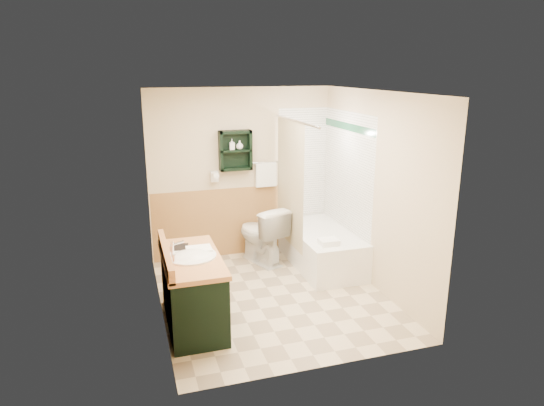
% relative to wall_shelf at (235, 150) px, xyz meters
% --- Properties ---
extents(floor, '(3.00, 3.00, 0.00)m').
position_rel_wall_shelf_xyz_m(floor, '(0.10, -1.41, -1.55)').
color(floor, beige).
rests_on(floor, ground).
extents(back_wall, '(2.60, 0.04, 2.40)m').
position_rel_wall_shelf_xyz_m(back_wall, '(0.10, 0.11, -0.35)').
color(back_wall, beige).
rests_on(back_wall, ground).
extents(left_wall, '(0.04, 3.00, 2.40)m').
position_rel_wall_shelf_xyz_m(left_wall, '(-1.22, -1.41, -0.35)').
color(left_wall, beige).
rests_on(left_wall, ground).
extents(right_wall, '(0.04, 3.00, 2.40)m').
position_rel_wall_shelf_xyz_m(right_wall, '(1.42, -1.41, -0.35)').
color(right_wall, beige).
rests_on(right_wall, ground).
extents(ceiling, '(2.60, 3.00, 0.04)m').
position_rel_wall_shelf_xyz_m(ceiling, '(0.10, -1.41, 0.87)').
color(ceiling, white).
rests_on(ceiling, back_wall).
extents(wainscot_left, '(2.98, 2.98, 1.00)m').
position_rel_wall_shelf_xyz_m(wainscot_left, '(-1.19, -1.41, -1.05)').
color(wainscot_left, tan).
rests_on(wainscot_left, left_wall).
extents(wainscot_back, '(2.58, 2.58, 1.00)m').
position_rel_wall_shelf_xyz_m(wainscot_back, '(0.10, 0.08, -1.05)').
color(wainscot_back, tan).
rests_on(wainscot_back, back_wall).
extents(mirror_frame, '(1.30, 1.30, 1.00)m').
position_rel_wall_shelf_xyz_m(mirror_frame, '(-1.17, -1.96, -0.05)').
color(mirror_frame, brown).
rests_on(mirror_frame, left_wall).
extents(mirror_glass, '(1.20, 1.20, 0.90)m').
position_rel_wall_shelf_xyz_m(mirror_glass, '(-1.17, -1.96, -0.05)').
color(mirror_glass, white).
rests_on(mirror_glass, left_wall).
extents(tile_right, '(1.50, 1.50, 2.10)m').
position_rel_wall_shelf_xyz_m(tile_right, '(1.38, -0.66, -0.50)').
color(tile_right, white).
rests_on(tile_right, right_wall).
extents(tile_back, '(0.95, 0.95, 2.10)m').
position_rel_wall_shelf_xyz_m(tile_back, '(1.13, 0.07, -0.50)').
color(tile_back, white).
rests_on(tile_back, back_wall).
extents(tile_accent, '(1.50, 1.50, 0.10)m').
position_rel_wall_shelf_xyz_m(tile_accent, '(1.37, -0.66, 0.35)').
color(tile_accent, '#164E30').
rests_on(tile_accent, right_wall).
extents(wall_shelf, '(0.45, 0.15, 0.55)m').
position_rel_wall_shelf_xyz_m(wall_shelf, '(0.00, 0.00, 0.00)').
color(wall_shelf, black).
rests_on(wall_shelf, back_wall).
extents(hair_dryer, '(0.10, 0.24, 0.18)m').
position_rel_wall_shelf_xyz_m(hair_dryer, '(-0.30, 0.02, -0.35)').
color(hair_dryer, white).
rests_on(hair_dryer, back_wall).
extents(towel_bar, '(0.40, 0.06, 0.40)m').
position_rel_wall_shelf_xyz_m(towel_bar, '(0.45, 0.04, -0.20)').
color(towel_bar, white).
rests_on(towel_bar, back_wall).
extents(curtain_rod, '(0.03, 1.60, 0.03)m').
position_rel_wall_shelf_xyz_m(curtain_rod, '(0.63, -0.66, 0.45)').
color(curtain_rod, silver).
rests_on(curtain_rod, back_wall).
extents(shower_curtain, '(1.05, 1.05, 1.70)m').
position_rel_wall_shelf_xyz_m(shower_curtain, '(0.63, -0.48, -0.40)').
color(shower_curtain, '#BBB08D').
rests_on(shower_curtain, curtain_rod).
extents(vanity, '(0.59, 1.21, 0.77)m').
position_rel_wall_shelf_xyz_m(vanity, '(-0.89, -1.77, -1.16)').
color(vanity, black).
rests_on(vanity, ground).
extents(bathtub, '(0.75, 1.50, 0.50)m').
position_rel_wall_shelf_xyz_m(bathtub, '(1.03, -0.70, -1.30)').
color(bathtub, white).
rests_on(bathtub, ground).
extents(toilet, '(0.71, 0.93, 0.81)m').
position_rel_wall_shelf_xyz_m(toilet, '(0.27, -0.32, -1.15)').
color(toilet, white).
rests_on(toilet, ground).
extents(counter_towel, '(0.26, 0.21, 0.04)m').
position_rel_wall_shelf_xyz_m(counter_towel, '(-0.79, -1.65, -0.76)').
color(counter_towel, white).
rests_on(counter_towel, vanity).
extents(vanity_book, '(0.17, 0.05, 0.23)m').
position_rel_wall_shelf_xyz_m(vanity_book, '(-1.06, -1.49, -0.67)').
color(vanity_book, black).
rests_on(vanity_book, vanity).
extents(tub_towel, '(0.24, 0.20, 0.07)m').
position_rel_wall_shelf_xyz_m(tub_towel, '(0.90, -1.20, -1.01)').
color(tub_towel, white).
rests_on(tub_towel, bathtub).
extents(soap_bottle_a, '(0.07, 0.15, 0.07)m').
position_rel_wall_shelf_xyz_m(soap_bottle_a, '(-0.05, -0.01, 0.05)').
color(soap_bottle_a, white).
rests_on(soap_bottle_a, wall_shelf).
extents(soap_bottle_b, '(0.14, 0.15, 0.09)m').
position_rel_wall_shelf_xyz_m(soap_bottle_b, '(0.06, -0.01, 0.06)').
color(soap_bottle_b, white).
rests_on(soap_bottle_b, wall_shelf).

